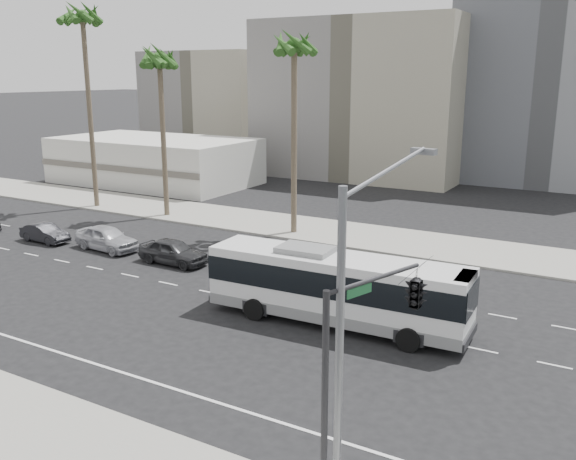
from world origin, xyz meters
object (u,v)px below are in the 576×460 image
Objects in this scene: traffic_signal at (407,302)px; palm_near at (294,50)px; city_bus at (336,286)px; car_c at (45,233)px; streetlight_corner at (351,326)px; car_b at (107,238)px; palm_far at (83,20)px; car_a at (173,251)px; palm_mid at (160,63)px.

palm_near reaches higher than traffic_signal.
city_bus is 21.17m from palm_near.
streetlight_corner is (30.93, -15.12, 4.86)m from car_c.
car_b is at bearing -80.21° from car_c.
car_c is 0.60× the size of traffic_signal.
palm_far is at bearing -178.46° from palm_near.
traffic_signal is at bearing -109.96° from car_c.
car_b is (-19.43, 3.95, -1.08)m from city_bus.
palm_far reaches higher than palm_near.
car_a is 0.27× the size of palm_far.
car_b is at bearing -40.83° from palm_far.
traffic_signal is (0.78, 2.08, 0.11)m from streetlight_corner.
palm_far reaches higher than car_b.
palm_mid is at bearing 2.12° from palm_far.
city_bus is 1.32× the size of streetlight_corner.
city_bus is 13.89m from car_a.
car_c is 34.64m from traffic_signal.
car_a is 16.85m from palm_near.
palm_far is at bearing 166.83° from traffic_signal.
palm_mid is (-28.74, 25.96, 7.22)m from streetlight_corner.
car_b is 15.97m from palm_mid.
car_c is at bearing -142.69° from palm_near.
palm_near is at bearing 1.54° from palm_far.
streetlight_corner is 46.16m from palm_far.
car_a is at bearing -47.73° from palm_mid.
palm_near is (14.57, 11.10, 12.90)m from car_c.
car_a is at bearing 164.99° from traffic_signal.
car_c is (-5.50, -0.71, -0.19)m from car_b.
palm_far reaches higher than city_bus.
city_bus is 2.71× the size of car_a.
streetlight_corner is 2.23m from traffic_signal.
streetlight_corner is at bearing -65.46° from city_bus.
traffic_signal is 38.63m from palm_mid.
car_a is at bearing -86.36° from car_b.
streetlight_corner reaches higher than car_a.
palm_near is at bearing 144.32° from traffic_signal.
car_b is at bearing 89.05° from car_a.
city_bus is 0.92× the size of palm_mid.
city_bus is at bearing 124.50° from streetlight_corner.
palm_near is at bearing 129.67° from streetlight_corner.
car_b is 0.34× the size of palm_near.
palm_mid is at bearing 23.69° from car_b.
car_b is at bearing -71.93° from palm_mid.
car_b is at bearing 171.25° from traffic_signal.
car_a is 0.71× the size of traffic_signal.
palm_mid is (-12.37, -0.25, -0.81)m from palm_near.
city_bus is 0.72× the size of palm_far.
streetlight_corner is at bearing -42.10° from palm_mid.
car_b is 21.58m from palm_far.
palm_far reaches higher than streetlight_corner.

